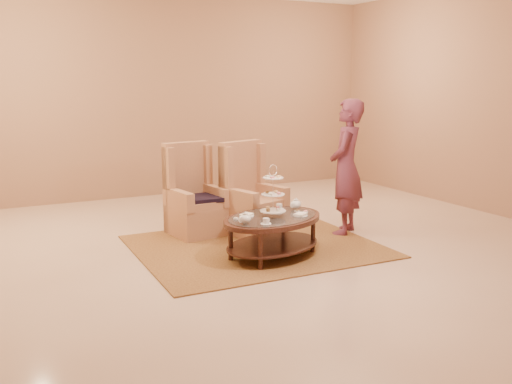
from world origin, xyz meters
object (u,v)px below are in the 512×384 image
tea_table (273,224)px  armchair_right (250,203)px  armchair_left (194,204)px  person (346,167)px

tea_table → armchair_right: bearing=58.8°
tea_table → armchair_left: (-0.45, 1.38, 0.01)m
armchair_right → person: 1.36m
person → armchair_right: bearing=-69.7°
tea_table → armchair_right: size_ratio=1.24×
tea_table → person: size_ratio=0.85×
tea_table → armchair_left: armchair_left is taller
armchair_left → person: (1.81, -0.89, 0.48)m
armchair_left → person: 2.07m
tea_table → armchair_left: bearing=88.8°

